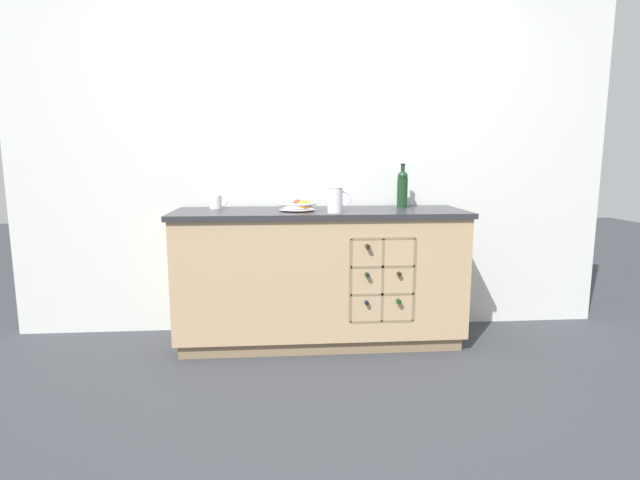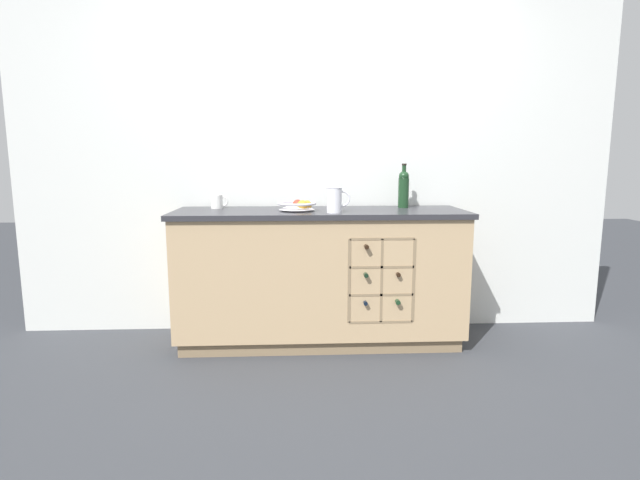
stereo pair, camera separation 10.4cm
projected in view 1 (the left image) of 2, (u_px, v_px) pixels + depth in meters
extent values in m
plane|color=#383A3F|center=(320.00, 341.00, 3.54)|extent=(14.00, 14.00, 0.00)
cube|color=silver|center=(316.00, 159.00, 3.68)|extent=(4.40, 0.06, 2.55)
cube|color=#8B7354|center=(320.00, 335.00, 3.53)|extent=(1.88, 0.51, 0.09)
cube|color=tan|center=(320.00, 273.00, 3.46)|extent=(1.94, 0.57, 0.81)
cube|color=#2D2D33|center=(320.00, 213.00, 3.39)|extent=(1.98, 0.61, 0.03)
cube|color=#8B7354|center=(379.00, 277.00, 3.30)|extent=(0.42, 0.01, 0.55)
cube|color=#8B7354|center=(349.00, 279.00, 3.24)|extent=(0.02, 0.10, 0.55)
cube|color=#8B7354|center=(412.00, 278.00, 3.27)|extent=(0.02, 0.10, 0.55)
cube|color=#8B7354|center=(380.00, 319.00, 3.30)|extent=(0.42, 0.10, 0.02)
cube|color=#8B7354|center=(381.00, 292.00, 3.27)|extent=(0.42, 0.10, 0.02)
cube|color=#8B7354|center=(381.00, 265.00, 3.24)|extent=(0.42, 0.10, 0.02)
cube|color=#8B7354|center=(382.00, 237.00, 3.21)|extent=(0.42, 0.10, 0.02)
cube|color=#8B7354|center=(381.00, 279.00, 3.25)|extent=(0.02, 0.10, 0.55)
cylinder|color=black|center=(362.00, 295.00, 3.38)|extent=(0.07, 0.21, 0.07)
cylinder|color=black|center=(366.00, 301.00, 3.23)|extent=(0.03, 0.09, 0.03)
cylinder|color=#19381E|center=(393.00, 294.00, 3.38)|extent=(0.08, 0.20, 0.08)
cylinder|color=#19381E|center=(398.00, 300.00, 3.24)|extent=(0.03, 0.08, 0.03)
cylinder|color=black|center=(363.00, 269.00, 3.32)|extent=(0.07, 0.19, 0.07)
cylinder|color=black|center=(367.00, 274.00, 3.19)|extent=(0.03, 0.08, 0.03)
cylinder|color=black|center=(393.00, 268.00, 3.37)|extent=(0.07, 0.21, 0.07)
cylinder|color=black|center=(398.00, 273.00, 3.22)|extent=(0.03, 0.09, 0.03)
cylinder|color=black|center=(363.00, 242.00, 3.31)|extent=(0.07, 0.21, 0.07)
cylinder|color=black|center=(367.00, 246.00, 3.16)|extent=(0.03, 0.09, 0.03)
cylinder|color=silver|center=(297.00, 210.00, 3.34)|extent=(0.12, 0.12, 0.01)
cone|color=silver|center=(297.00, 206.00, 3.33)|extent=(0.24, 0.24, 0.05)
torus|color=silver|center=(297.00, 204.00, 3.33)|extent=(0.26, 0.26, 0.02)
sphere|color=red|center=(298.00, 205.00, 3.34)|extent=(0.07, 0.07, 0.07)
sphere|color=gold|center=(307.00, 205.00, 3.33)|extent=(0.06, 0.06, 0.06)
sphere|color=gold|center=(303.00, 205.00, 3.29)|extent=(0.07, 0.07, 0.07)
cylinder|color=white|center=(335.00, 200.00, 3.21)|extent=(0.10, 0.10, 0.17)
torus|color=white|center=(335.00, 188.00, 3.20)|extent=(0.10, 0.10, 0.01)
torus|color=white|center=(343.00, 199.00, 3.22)|extent=(0.10, 0.01, 0.10)
cylinder|color=white|center=(216.00, 202.00, 3.48)|extent=(0.08, 0.08, 0.10)
torus|color=white|center=(222.00, 202.00, 3.49)|extent=(0.07, 0.01, 0.07)
cylinder|color=#19381E|center=(402.00, 193.00, 3.57)|extent=(0.08, 0.08, 0.21)
sphere|color=#19381E|center=(403.00, 176.00, 3.55)|extent=(0.07, 0.07, 0.07)
cylinder|color=#19381E|center=(403.00, 172.00, 3.54)|extent=(0.03, 0.03, 0.09)
cylinder|color=black|center=(403.00, 164.00, 3.54)|extent=(0.03, 0.03, 0.01)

